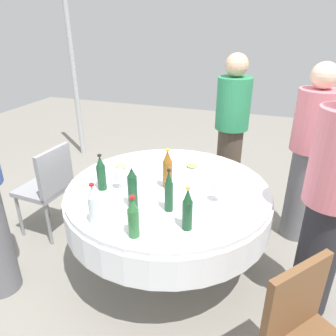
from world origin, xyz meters
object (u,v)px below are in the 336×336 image
at_px(plate_left, 192,167).
at_px(plate_rear, 232,172).
at_px(chair_mid, 49,184).
at_px(bottle_dark_green_inner, 132,188).
at_px(bottle_dark_green_west, 169,192).
at_px(person_outer, 309,154).
at_px(bottle_amber_mid, 168,171).
at_px(wine_glass_outer, 119,175).
at_px(bottle_dark_green_outer, 101,173).
at_px(person_inner, 231,130).
at_px(dining_table, 168,203).
at_px(person_far, 331,200).
at_px(plate_near, 106,202).
at_px(wine_glass_south, 218,189).
at_px(bottle_clear_far, 94,205).
at_px(bottle_dark_green_north, 187,210).
at_px(bottle_green_south, 133,218).
at_px(plate_right, 121,168).

relative_size(plate_left, plate_rear, 1.03).
bearing_deg(chair_mid, bottle_dark_green_inner, -108.05).
relative_size(bottle_dark_green_west, person_outer, 0.19).
relative_size(bottle_amber_mid, wine_glass_outer, 2.00).
bearing_deg(bottle_dark_green_outer, person_inner, -116.90).
xyz_separation_m(plate_left, chair_mid, (1.26, 0.28, -0.23)).
xyz_separation_m(dining_table, person_far, (-1.07, 0.07, 0.27)).
distance_m(bottle_amber_mid, plate_near, 0.49).
height_order(bottle_dark_green_inner, person_far, person_far).
distance_m(bottle_amber_mid, wine_glass_outer, 0.35).
xyz_separation_m(bottle_dark_green_west, person_far, (-0.96, -0.24, -0.01)).
xyz_separation_m(wine_glass_south, person_inner, (0.11, -1.32, -0.01)).
xyz_separation_m(plate_rear, person_inner, (0.14, -0.83, 0.09)).
xyz_separation_m(bottle_clear_far, wine_glass_outer, (0.06, -0.44, -0.01)).
bearing_deg(bottle_dark_green_outer, plate_left, -133.92).
relative_size(bottle_dark_green_west, person_far, 0.18).
xyz_separation_m(wine_glass_south, plate_rear, (-0.02, -0.48, -0.09)).
bearing_deg(bottle_dark_green_west, plate_near, 7.92).
distance_m(bottle_dark_green_west, person_inner, 1.53).
xyz_separation_m(bottle_dark_green_north, person_inner, (0.00, -1.68, -0.04)).
xyz_separation_m(wine_glass_south, person_outer, (-0.61, -0.88, -0.01)).
height_order(plate_near, plate_rear, same).
height_order(bottle_amber_mid, plate_rear, bottle_amber_mid).
relative_size(bottle_dark_green_north, plate_left, 1.36).
distance_m(dining_table, wine_glass_outer, 0.44).
height_order(bottle_dark_green_inner, plate_near, bottle_dark_green_inner).
relative_size(plate_rear, chair_mid, 0.23).
bearing_deg(person_outer, bottle_clear_far, -80.84).
relative_size(plate_near, plate_rear, 1.16).
bearing_deg(bottle_amber_mid, bottle_dark_green_inner, 67.29).
bearing_deg(bottle_dark_green_outer, bottle_green_south, 136.04).
bearing_deg(bottle_dark_green_inner, person_outer, -134.97).
relative_size(dining_table, bottle_clear_far, 5.63).
relative_size(bottle_dark_green_outer, chair_mid, 0.31).
xyz_separation_m(bottle_clear_far, bottle_green_south, (-0.27, 0.04, -0.01)).
bearing_deg(person_far, bottle_dark_green_outer, -81.77).
bearing_deg(wine_glass_south, person_outer, -124.78).
distance_m(bottle_dark_green_inner, plate_near, 0.23).
relative_size(plate_right, person_inner, 0.13).
bearing_deg(bottle_clear_far, wine_glass_south, -143.05).
relative_size(plate_left, plate_near, 0.88).
xyz_separation_m(dining_table, wine_glass_outer, (0.32, 0.15, 0.26)).
bearing_deg(wine_glass_south, bottle_amber_mid, -10.43).
bearing_deg(bottle_dark_green_inner, plate_right, -55.91).
distance_m(bottle_dark_green_north, wine_glass_south, 0.38).
relative_size(dining_table, bottle_dark_green_west, 5.20).
distance_m(bottle_clear_far, person_inner, 1.88).
distance_m(bottle_dark_green_west, bottle_dark_green_north, 0.23).
distance_m(bottle_dark_green_west, plate_right, 0.75).
height_order(bottle_clear_far, bottle_amber_mid, bottle_amber_mid).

